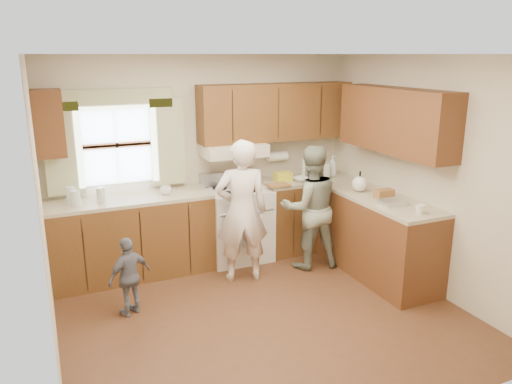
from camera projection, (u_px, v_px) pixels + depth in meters
name	position (u px, v px, depth m)	size (l,w,h in m)	color
room	(264.00, 193.00, 4.63)	(3.80, 3.80, 3.80)	#4C2C17
kitchen_fixtures	(272.00, 199.00, 5.93)	(3.80, 2.25, 2.15)	#47280F
stove	(237.00, 223.00, 6.22)	(0.76, 0.67, 1.07)	silver
woman_left	(242.00, 211.00, 5.55)	(0.59, 0.39, 1.62)	silver
woman_right	(310.00, 208.00, 5.91)	(0.72, 0.56, 1.49)	#1E3623
child	(130.00, 276.00, 4.88)	(0.47, 0.20, 0.80)	slate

